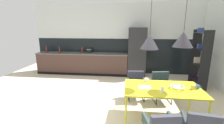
% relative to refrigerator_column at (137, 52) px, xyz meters
% --- Properties ---
extents(ground_plane, '(9.21, 9.21, 0.00)m').
position_rel_refrigerator_column_xyz_m(ground_plane, '(-0.83, -2.99, -0.98)').
color(ground_plane, beige).
extents(back_wall_splashback_dark, '(7.09, 0.12, 1.49)m').
position_rel_refrigerator_column_xyz_m(back_wall_splashback_dark, '(-0.83, 0.36, -0.24)').
color(back_wall_splashback_dark, black).
rests_on(back_wall_splashback_dark, ground).
extents(back_wall_panel_upper, '(7.09, 0.12, 1.49)m').
position_rel_refrigerator_column_xyz_m(back_wall_panel_upper, '(-0.83, 0.36, 1.25)').
color(back_wall_panel_upper, silver).
rests_on(back_wall_panel_upper, back_wall_splashback_dark).
extents(kitchen_counter, '(3.88, 0.63, 0.90)m').
position_rel_refrigerator_column_xyz_m(kitchen_counter, '(-2.30, -0.00, -0.53)').
color(kitchen_counter, '#432D26').
rests_on(kitchen_counter, ground).
extents(refrigerator_column, '(0.71, 0.60, 1.96)m').
position_rel_refrigerator_column_xyz_m(refrigerator_column, '(0.00, 0.00, 0.00)').
color(refrigerator_column, '#232326').
rests_on(refrigerator_column, ground).
extents(dining_table, '(1.62, 0.96, 0.72)m').
position_rel_refrigerator_column_xyz_m(dining_table, '(0.42, -3.07, -0.30)').
color(dining_table, gold).
rests_on(dining_table, ground).
extents(armchair_facing_counter, '(0.55, 0.54, 0.79)m').
position_rel_refrigerator_column_xyz_m(armchair_facing_counter, '(0.59, -2.20, -0.48)').
color(armchair_facing_counter, '#313B41').
rests_on(armchair_facing_counter, ground).
extents(armchair_near_window, '(0.53, 0.51, 0.77)m').
position_rel_refrigerator_column_xyz_m(armchair_near_window, '(-0.10, -2.14, -0.48)').
color(armchair_near_window, '#313B41').
rests_on(armchair_near_window, ground).
extents(fruit_bowl, '(0.31, 0.31, 0.07)m').
position_rel_refrigerator_column_xyz_m(fruit_bowl, '(0.71, -3.09, -0.22)').
color(fruit_bowl, silver).
rests_on(fruit_bowl, dining_table).
extents(open_book, '(0.26, 0.22, 0.02)m').
position_rel_refrigerator_column_xyz_m(open_book, '(0.04, -3.10, -0.25)').
color(open_book, white).
rests_on(open_book, dining_table).
extents(mug_wide_latte, '(0.12, 0.08, 0.08)m').
position_rel_refrigerator_column_xyz_m(mug_wide_latte, '(1.14, -3.03, -0.22)').
color(mug_wide_latte, '#335B93').
rests_on(mug_wide_latte, dining_table).
extents(mug_short_terracotta, '(0.12, 0.08, 0.08)m').
position_rel_refrigerator_column_xyz_m(mug_short_terracotta, '(0.11, -2.72, -0.22)').
color(mug_short_terracotta, white).
rests_on(mug_short_terracotta, dining_table).
extents(mug_dark_espresso, '(0.12, 0.08, 0.10)m').
position_rel_refrigerator_column_xyz_m(mug_dark_espresso, '(1.03, -3.09, -0.21)').
color(mug_dark_espresso, gold).
rests_on(mug_dark_espresso, dining_table).
extents(mug_white_ceramic, '(0.12, 0.07, 0.10)m').
position_rel_refrigerator_column_xyz_m(mug_white_ceramic, '(0.37, -3.31, -0.21)').
color(mug_white_ceramic, white).
rests_on(mug_white_ceramic, dining_table).
extents(cooking_pot, '(0.22, 0.22, 0.18)m').
position_rel_refrigerator_column_xyz_m(cooking_pot, '(-2.01, 0.07, -0.00)').
color(cooking_pot, black).
rests_on(cooking_pot, kitchen_counter).
extents(bottle_oil_tall, '(0.06, 0.06, 0.27)m').
position_rel_refrigerator_column_xyz_m(bottle_oil_tall, '(-2.30, 0.00, 0.03)').
color(bottle_oil_tall, maroon).
rests_on(bottle_oil_tall, kitchen_counter).
extents(bottle_spice_small, '(0.07, 0.07, 0.29)m').
position_rel_refrigerator_column_xyz_m(bottle_spice_small, '(-3.89, -0.00, 0.03)').
color(bottle_spice_small, maroon).
rests_on(bottle_spice_small, kitchen_counter).
extents(bottle_wine_green, '(0.06, 0.06, 0.30)m').
position_rel_refrigerator_column_xyz_m(bottle_wine_green, '(-3.22, -0.16, 0.04)').
color(bottle_wine_green, maroon).
rests_on(bottle_wine_green, kitchen_counter).
extents(open_shelf_unit, '(0.30, 0.79, 1.96)m').
position_rel_refrigerator_column_xyz_m(open_shelf_unit, '(2.01, -1.01, 0.01)').
color(open_shelf_unit, black).
rests_on(open_shelf_unit, ground).
extents(pendant_lamp_over_table_near, '(0.37, 0.37, 1.38)m').
position_rel_refrigerator_column_xyz_m(pendant_lamp_over_table_near, '(0.10, -3.03, 0.72)').
color(pendant_lamp_over_table_near, black).
extents(pendant_lamp_over_table_far, '(0.40, 0.40, 1.33)m').
position_rel_refrigerator_column_xyz_m(pendant_lamp_over_table_far, '(0.75, -3.05, 0.78)').
color(pendant_lamp_over_table_far, black).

